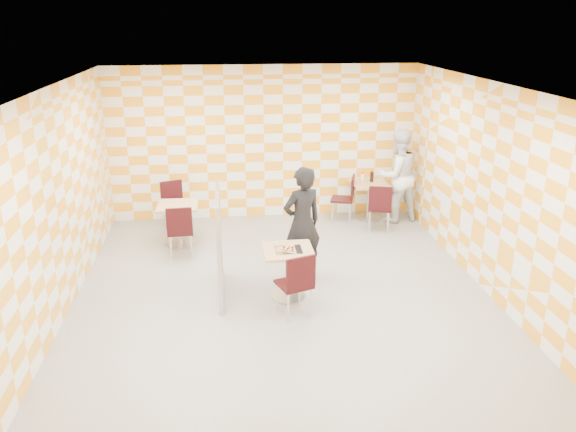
{
  "coord_description": "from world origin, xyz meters",
  "views": [
    {
      "loc": [
        -0.75,
        -7.32,
        3.85
      ],
      "look_at": [
        0.1,
        0.2,
        1.15
      ],
      "focal_mm": 35.0,
      "sensor_mm": 36.0,
      "label": 1
    }
  ],
  "objects_px": {
    "chair_empty_near": "(180,228)",
    "partition": "(219,243)",
    "man_dark": "(302,223)",
    "chair_second_side": "(347,195)",
    "soda_bottle": "(372,177)",
    "main_table": "(288,265)",
    "chair_empty_far": "(174,202)",
    "chair_main_front": "(297,281)",
    "second_table": "(369,195)",
    "empty_table": "(178,217)",
    "sport_bottle": "(362,177)",
    "man_white": "(397,176)",
    "chair_second_front": "(380,205)"
  },
  "relations": [
    {
      "from": "man_dark",
      "to": "partition",
      "type": "bearing_deg",
      "value": -3.18
    },
    {
      "from": "chair_empty_near",
      "to": "soda_bottle",
      "type": "bearing_deg",
      "value": 23.95
    },
    {
      "from": "sport_bottle",
      "to": "partition",
      "type": "bearing_deg",
      "value": -133.05
    },
    {
      "from": "soda_bottle",
      "to": "chair_empty_near",
      "type": "bearing_deg",
      "value": -156.05
    },
    {
      "from": "sport_bottle",
      "to": "chair_main_front",
      "type": "bearing_deg",
      "value": -115.15
    },
    {
      "from": "main_table",
      "to": "chair_empty_near",
      "type": "bearing_deg",
      "value": 135.6
    },
    {
      "from": "chair_main_front",
      "to": "partition",
      "type": "relative_size",
      "value": 0.6
    },
    {
      "from": "chair_second_side",
      "to": "man_dark",
      "type": "height_order",
      "value": "man_dark"
    },
    {
      "from": "main_table",
      "to": "second_table",
      "type": "xyz_separation_m",
      "value": [
        1.97,
        3.13,
        0.0
      ]
    },
    {
      "from": "chair_empty_far",
      "to": "man_white",
      "type": "distance_m",
      "value": 4.34
    },
    {
      "from": "man_white",
      "to": "sport_bottle",
      "type": "height_order",
      "value": "man_white"
    },
    {
      "from": "chair_second_side",
      "to": "man_white",
      "type": "xyz_separation_m",
      "value": [
        0.97,
        -0.05,
        0.38
      ]
    },
    {
      "from": "second_table",
      "to": "partition",
      "type": "bearing_deg",
      "value": -135.38
    },
    {
      "from": "chair_main_front",
      "to": "soda_bottle",
      "type": "height_order",
      "value": "soda_bottle"
    },
    {
      "from": "chair_empty_near",
      "to": "soda_bottle",
      "type": "relative_size",
      "value": 4.02
    },
    {
      "from": "chair_empty_near",
      "to": "sport_bottle",
      "type": "relative_size",
      "value": 4.62
    },
    {
      "from": "chair_empty_far",
      "to": "chair_second_side",
      "type": "bearing_deg",
      "value": 0.51
    },
    {
      "from": "chair_second_front",
      "to": "sport_bottle",
      "type": "xyz_separation_m",
      "value": [
        -0.14,
        0.85,
        0.29
      ]
    },
    {
      "from": "second_table",
      "to": "man_dark",
      "type": "bearing_deg",
      "value": -124.46
    },
    {
      "from": "second_table",
      "to": "empty_table",
      "type": "bearing_deg",
      "value": -165.95
    },
    {
      "from": "chair_empty_far",
      "to": "chair_main_front",
      "type": "bearing_deg",
      "value": -62.27
    },
    {
      "from": "man_dark",
      "to": "man_white",
      "type": "xyz_separation_m",
      "value": [
        2.19,
        2.32,
        0.04
      ]
    },
    {
      "from": "second_table",
      "to": "chair_second_side",
      "type": "relative_size",
      "value": 0.81
    },
    {
      "from": "man_white",
      "to": "sport_bottle",
      "type": "xyz_separation_m",
      "value": [
        -0.63,
        0.25,
        -0.08
      ]
    },
    {
      "from": "chair_empty_near",
      "to": "chair_main_front",
      "type": "bearing_deg",
      "value": -52.35
    },
    {
      "from": "chair_main_front",
      "to": "soda_bottle",
      "type": "distance_m",
      "value": 4.3
    },
    {
      "from": "empty_table",
      "to": "chair_empty_near",
      "type": "distance_m",
      "value": 0.62
    },
    {
      "from": "chair_main_front",
      "to": "soda_bottle",
      "type": "xyz_separation_m",
      "value": [
        1.98,
        3.8,
        0.31
      ]
    },
    {
      "from": "man_white",
      "to": "chair_main_front",
      "type": "bearing_deg",
      "value": 42.43
    },
    {
      "from": "partition",
      "to": "man_dark",
      "type": "relative_size",
      "value": 0.88
    },
    {
      "from": "chair_second_front",
      "to": "chair_second_side",
      "type": "height_order",
      "value": "same"
    },
    {
      "from": "man_dark",
      "to": "soda_bottle",
      "type": "relative_size",
      "value": 7.67
    },
    {
      "from": "man_dark",
      "to": "chair_empty_near",
      "type": "bearing_deg",
      "value": -48.25
    },
    {
      "from": "empty_table",
      "to": "man_white",
      "type": "relative_size",
      "value": 0.41
    },
    {
      "from": "chair_second_side",
      "to": "chair_empty_far",
      "type": "height_order",
      "value": "same"
    },
    {
      "from": "partition",
      "to": "soda_bottle",
      "type": "bearing_deg",
      "value": 44.88
    },
    {
      "from": "main_table",
      "to": "man_dark",
      "type": "height_order",
      "value": "man_dark"
    },
    {
      "from": "sport_bottle",
      "to": "chair_second_side",
      "type": "bearing_deg",
      "value": -150.02
    },
    {
      "from": "chair_empty_near",
      "to": "sport_bottle",
      "type": "height_order",
      "value": "sport_bottle"
    },
    {
      "from": "second_table",
      "to": "main_table",
      "type": "bearing_deg",
      "value": -122.23
    },
    {
      "from": "main_table",
      "to": "chair_main_front",
      "type": "bearing_deg",
      "value": -84.82
    },
    {
      "from": "chair_main_front",
      "to": "man_white",
      "type": "relative_size",
      "value": 0.5
    },
    {
      "from": "second_table",
      "to": "chair_second_side",
      "type": "height_order",
      "value": "chair_second_side"
    },
    {
      "from": "chair_empty_far",
      "to": "man_dark",
      "type": "height_order",
      "value": "man_dark"
    },
    {
      "from": "sport_bottle",
      "to": "chair_empty_near",
      "type": "bearing_deg",
      "value": -154.57
    },
    {
      "from": "man_white",
      "to": "soda_bottle",
      "type": "height_order",
      "value": "man_white"
    },
    {
      "from": "chair_main_front",
      "to": "man_white",
      "type": "bearing_deg",
      "value": 55.89
    },
    {
      "from": "chair_second_side",
      "to": "soda_bottle",
      "type": "relative_size",
      "value": 4.02
    },
    {
      "from": "chair_second_front",
      "to": "soda_bottle",
      "type": "distance_m",
      "value": 0.88
    },
    {
      "from": "chair_empty_near",
      "to": "partition",
      "type": "xyz_separation_m",
      "value": [
        0.66,
        -1.36,
        0.25
      ]
    }
  ]
}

